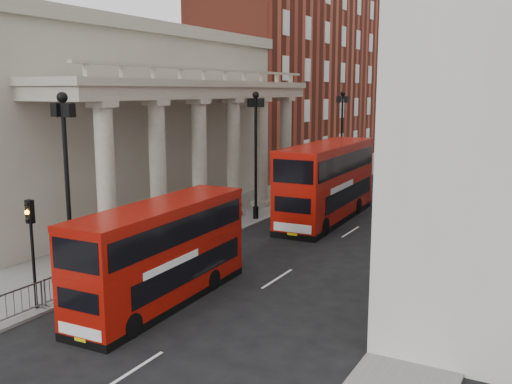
% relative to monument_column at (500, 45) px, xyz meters
% --- Properties ---
extents(ground, '(260.00, 260.00, 0.00)m').
position_rel_monument_column_xyz_m(ground, '(-6.00, -92.00, -15.98)').
color(ground, black).
rests_on(ground, ground).
extents(sidewalk_west, '(6.00, 140.00, 0.12)m').
position_rel_monument_column_xyz_m(sidewalk_west, '(-9.00, -62.00, -15.92)').
color(sidewalk_west, slate).
rests_on(sidewalk_west, ground).
extents(sidewalk_east, '(3.00, 140.00, 0.12)m').
position_rel_monument_column_xyz_m(sidewalk_east, '(7.50, -62.00, -15.92)').
color(sidewalk_east, slate).
rests_on(sidewalk_east, ground).
extents(kerb, '(0.20, 140.00, 0.14)m').
position_rel_monument_column_xyz_m(kerb, '(-6.05, -62.00, -15.91)').
color(kerb, slate).
rests_on(kerb, ground).
extents(portico_building, '(9.00, 28.00, 12.00)m').
position_rel_monument_column_xyz_m(portico_building, '(-16.50, -74.00, -9.98)').
color(portico_building, gray).
rests_on(portico_building, ground).
extents(brick_building, '(9.00, 32.00, 22.00)m').
position_rel_monument_column_xyz_m(brick_building, '(-16.50, -44.00, -4.98)').
color(brick_building, maroon).
rests_on(brick_building, ground).
extents(west_building_far, '(9.00, 30.00, 20.00)m').
position_rel_monument_column_xyz_m(west_building_far, '(-16.50, -12.00, -5.98)').
color(west_building_far, gray).
rests_on(west_building_far, ground).
extents(monument_column, '(8.00, 8.00, 54.20)m').
position_rel_monument_column_xyz_m(monument_column, '(0.00, 0.00, 0.00)').
color(monument_column, '#60605E').
rests_on(monument_column, ground).
extents(lamp_post_south, '(1.05, 0.44, 8.32)m').
position_rel_monument_column_xyz_m(lamp_post_south, '(-6.60, -88.00, -11.07)').
color(lamp_post_south, black).
rests_on(lamp_post_south, sidewalk_west).
extents(lamp_post_mid, '(1.05, 0.44, 8.32)m').
position_rel_monument_column_xyz_m(lamp_post_mid, '(-6.60, -72.00, -11.07)').
color(lamp_post_mid, black).
rests_on(lamp_post_mid, sidewalk_west).
extents(lamp_post_north, '(1.05, 0.44, 8.32)m').
position_rel_monument_column_xyz_m(lamp_post_north, '(-6.60, -56.00, -11.07)').
color(lamp_post_north, black).
rests_on(lamp_post_north, sidewalk_west).
extents(traffic_light, '(0.28, 0.33, 4.30)m').
position_rel_monument_column_xyz_m(traffic_light, '(-6.50, -90.02, -12.88)').
color(traffic_light, black).
rests_on(traffic_light, sidewalk_west).
extents(crowd_barriers, '(0.50, 18.75, 1.10)m').
position_rel_monument_column_xyz_m(crowd_barriers, '(-6.35, -89.78, -15.31)').
color(crowd_barriers, gray).
rests_on(crowd_barriers, sidewalk_west).
extents(bus_near, '(2.61, 9.51, 4.07)m').
position_rel_monument_column_xyz_m(bus_near, '(-2.76, -86.86, -13.85)').
color(bus_near, '#900E06').
rests_on(bus_near, ground).
extents(bus_far, '(3.28, 11.85, 5.07)m').
position_rel_monument_column_xyz_m(bus_far, '(-2.52, -69.65, -13.33)').
color(bus_far, '#9F0F07').
rests_on(bus_far, ground).
extents(pedestrian_a, '(0.73, 0.53, 1.88)m').
position_rel_monument_column_xyz_m(pedestrian_a, '(-10.37, -79.06, -14.92)').
color(pedestrian_a, black).
rests_on(pedestrian_a, sidewalk_west).
extents(pedestrian_b, '(1.07, 0.93, 1.86)m').
position_rel_monument_column_xyz_m(pedestrian_b, '(-10.70, -72.37, -14.93)').
color(pedestrian_b, '#292421').
rests_on(pedestrian_b, sidewalk_west).
extents(pedestrian_c, '(0.90, 0.69, 1.64)m').
position_rel_monument_column_xyz_m(pedestrian_c, '(-7.93, -72.04, -15.04)').
color(pedestrian_c, black).
rests_on(pedestrian_c, sidewalk_west).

